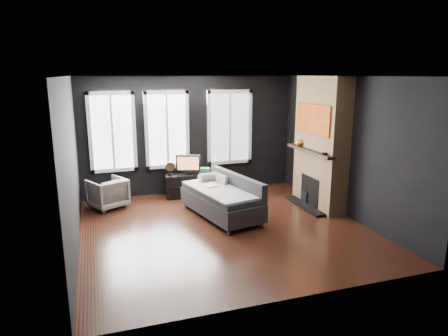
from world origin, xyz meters
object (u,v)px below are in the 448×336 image
object	(u,v)px
mug	(219,170)
book	(223,167)
monitor	(188,163)
sofa	(221,197)
armchair	(107,192)
media_console	(199,184)
mantel_vase	(299,142)

from	to	relation	value
mug	book	size ratio (longest dim) A/B	0.54
mug	book	world-z (taller)	book
monitor	mug	bearing A→B (deg)	6.48
sofa	mug	bearing A→B (deg)	61.43
armchair	mug	size ratio (longest dim) A/B	5.91
sofa	book	bearing A→B (deg)	58.06
sofa	armchair	size ratio (longest dim) A/B	2.74
media_console	book	distance (m)	0.68
monitor	book	xyz separation A→B (m)	(0.80, -0.06, -0.14)
sofa	media_console	bearing A→B (deg)	79.38
monitor	mantel_vase	size ratio (longest dim) A/B	3.23
sofa	book	xyz separation A→B (m)	(0.51, 1.47, 0.22)
sofa	media_console	xyz separation A→B (m)	(-0.06, 1.50, -0.15)
armchair	media_console	bearing A→B (deg)	159.97
sofa	book	world-z (taller)	sofa
sofa	armchair	xyz separation A→B (m)	(-2.09, 1.25, -0.06)
sofa	mug	size ratio (longest dim) A/B	16.18
sofa	armchair	world-z (taller)	sofa
monitor	mantel_vase	distance (m)	2.51
monitor	book	bearing A→B (deg)	13.56
monitor	mug	distance (m)	0.72
armchair	book	world-z (taller)	book
mantel_vase	monitor	bearing A→B (deg)	153.80
sofa	monitor	world-z (taller)	monitor
media_console	mantel_vase	distance (m)	2.47
mug	mantel_vase	bearing A→B (deg)	-31.95
book	mantel_vase	distance (m)	1.86
sofa	mug	xyz separation A→B (m)	(0.39, 1.40, 0.17)
media_console	mantel_vase	size ratio (longest dim) A/B	8.84
sofa	monitor	size ratio (longest dim) A/B	3.41
media_console	book	world-z (taller)	book
mug	armchair	bearing A→B (deg)	-176.63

